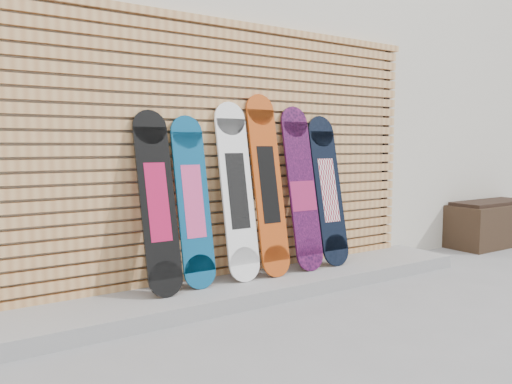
% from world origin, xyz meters
% --- Properties ---
extents(ground, '(80.00, 80.00, 0.00)m').
position_xyz_m(ground, '(0.00, 0.00, 0.00)').
color(ground, gray).
rests_on(ground, ground).
extents(building, '(12.00, 5.00, 3.60)m').
position_xyz_m(building, '(0.50, 3.50, 1.80)').
color(building, beige).
rests_on(building, ground).
extents(concrete_step, '(4.60, 0.70, 0.12)m').
position_xyz_m(concrete_step, '(-0.15, 0.68, 0.06)').
color(concrete_step, gray).
rests_on(concrete_step, ground).
extents(slat_wall, '(4.26, 0.08, 2.29)m').
position_xyz_m(slat_wall, '(-0.15, 0.97, 1.21)').
color(slat_wall, tan).
rests_on(slat_wall, ground).
extents(planter_box, '(1.24, 0.52, 0.56)m').
position_xyz_m(planter_box, '(3.54, 0.76, 0.27)').
color(planter_box, black).
rests_on(planter_box, ground).
extents(snowboard_0, '(0.27, 0.35, 1.40)m').
position_xyz_m(snowboard_0, '(-0.83, 0.77, 0.82)').
color(snowboard_0, black).
rests_on(snowboard_0, concrete_step).
extents(snowboard_1, '(0.27, 0.29, 1.37)m').
position_xyz_m(snowboard_1, '(-0.52, 0.80, 0.80)').
color(snowboard_1, navy).
rests_on(snowboard_1, concrete_step).
extents(snowboard_2, '(0.29, 0.31, 1.49)m').
position_xyz_m(snowboard_2, '(-0.12, 0.79, 0.86)').
color(snowboard_2, white).
rests_on(snowboard_2, concrete_step).
extents(snowboard_3, '(0.28, 0.33, 1.57)m').
position_xyz_m(snowboard_3, '(0.19, 0.78, 0.90)').
color(snowboard_3, '#B94613').
rests_on(snowboard_3, concrete_step).
extents(snowboard_4, '(0.29, 0.33, 1.48)m').
position_xyz_m(snowboard_4, '(0.56, 0.78, 0.85)').
color(snowboard_4, black).
rests_on(snowboard_4, concrete_step).
extents(snowboard_5, '(0.30, 0.32, 1.41)m').
position_xyz_m(snowboard_5, '(0.88, 0.78, 0.82)').
color(snowboard_5, black).
rests_on(snowboard_5, concrete_step).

